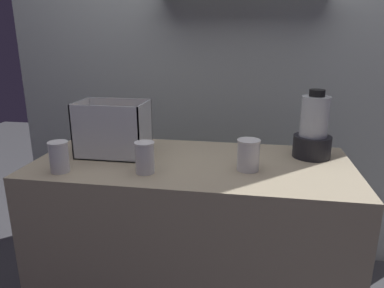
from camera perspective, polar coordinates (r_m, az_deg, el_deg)
counter at (r=1.80m, az=-0.00°, el=-16.38°), size 1.40×0.64×0.90m
back_wall_unit at (r=2.27m, az=3.40°, el=12.49°), size 2.60×0.24×2.50m
carrot_display_bin at (r=1.71m, az=-12.52°, el=0.84°), size 0.32×0.21×0.25m
blender_pitcher at (r=1.71m, az=18.74°, el=1.98°), size 0.17×0.17×0.31m
juice_cup_orange_far_left at (r=1.56m, az=-20.36°, el=-2.23°), size 0.08×0.08×0.13m
juice_cup_mango_left at (r=1.46m, az=-7.51°, el=-2.49°), size 0.08×0.08×0.13m
juice_cup_beet_middle at (r=1.50m, az=8.94°, el=-2.06°), size 0.10×0.10×0.13m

